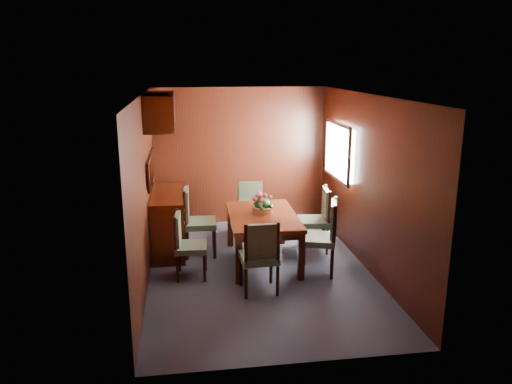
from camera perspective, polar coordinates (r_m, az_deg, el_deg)
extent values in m
plane|color=#313343|center=(7.03, 0.35, -8.91)|extent=(4.50, 4.50, 0.00)
cube|color=black|center=(6.59, -12.63, 0.15)|extent=(0.02, 4.50, 2.40)
cube|color=black|center=(7.02, 12.56, 1.04)|extent=(0.02, 4.50, 2.40)
cube|color=black|center=(8.82, -1.85, 4.11)|extent=(3.00, 0.02, 2.40)
cube|color=black|center=(4.53, 4.70, -6.19)|extent=(3.00, 0.02, 2.40)
cube|color=black|center=(6.46, 0.38, 11.01)|extent=(3.00, 4.50, 0.02)
cube|color=white|center=(7.98, 9.75, 4.61)|extent=(0.14, 1.10, 0.80)
cube|color=#B2B2B7|center=(7.96, 9.27, 4.61)|extent=(0.04, 1.20, 0.90)
cube|color=black|center=(7.54, -11.92, 2.62)|extent=(0.03, 1.36, 0.41)
cube|color=silver|center=(7.54, -11.79, 2.63)|extent=(0.01, 1.30, 0.35)
cube|color=#341106|center=(7.41, -10.94, 9.11)|extent=(0.40, 1.40, 0.50)
cube|color=#341106|center=(7.74, -9.98, -3.33)|extent=(0.48, 1.40, 0.90)
cube|color=#341106|center=(6.52, -2.00, -7.74)|extent=(0.09, 0.09, 0.65)
cube|color=#341106|center=(6.64, 5.17, -7.36)|extent=(0.09, 0.09, 0.65)
cube|color=#341106|center=(7.82, -2.98, -3.88)|extent=(0.09, 0.09, 0.65)
cube|color=#341106|center=(7.93, 2.99, -3.63)|extent=(0.09, 0.09, 0.65)
cube|color=black|center=(7.12, 0.75, -3.37)|extent=(0.86, 1.42, 0.09)
cube|color=#341106|center=(7.10, 0.76, -2.79)|extent=(0.97, 1.53, 0.06)
cylinder|color=black|center=(7.01, -8.73, -7.56)|extent=(0.04, 0.04, 0.36)
cylinder|color=black|center=(6.67, -8.96, -8.76)|extent=(0.04, 0.04, 0.36)
cylinder|color=black|center=(6.99, -5.83, -7.53)|extent=(0.04, 0.04, 0.36)
cylinder|color=black|center=(6.65, -5.90, -8.73)|extent=(0.04, 0.04, 0.36)
cube|color=#4F654D|center=(6.74, -7.42, -6.28)|extent=(0.44, 0.45, 0.07)
cylinder|color=black|center=(6.85, -8.96, -3.86)|extent=(0.04, 0.04, 0.48)
cylinder|color=black|center=(6.50, -9.21, -4.89)|extent=(0.04, 0.04, 0.48)
cube|color=#4F654D|center=(6.66, -8.93, -4.21)|extent=(0.08, 0.39, 0.41)
cylinder|color=black|center=(7.78, -7.85, -5.04)|extent=(0.05, 0.05, 0.42)
cylinder|color=black|center=(7.38, -7.92, -6.15)|extent=(0.05, 0.05, 0.42)
cylinder|color=black|center=(7.78, -4.85, -4.95)|extent=(0.05, 0.05, 0.42)
cylinder|color=black|center=(7.38, -4.75, -6.06)|extent=(0.05, 0.05, 0.42)
cube|color=#4F654D|center=(7.49, -6.40, -3.58)|extent=(0.49, 0.51, 0.09)
cylinder|color=black|center=(7.62, -8.07, -1.14)|extent=(0.05, 0.05, 0.56)
cylinder|color=black|center=(7.21, -8.16, -2.05)|extent=(0.05, 0.05, 0.56)
cube|color=#4F654D|center=(7.40, -7.95, -1.42)|extent=(0.08, 0.45, 0.47)
cylinder|color=black|center=(6.75, 8.67, -8.21)|extent=(0.05, 0.05, 0.41)
cylinder|color=black|center=(7.14, 8.75, -6.90)|extent=(0.05, 0.05, 0.41)
cylinder|color=black|center=(6.77, 5.23, -8.04)|extent=(0.05, 0.05, 0.41)
cylinder|color=black|center=(7.16, 5.51, -6.75)|extent=(0.05, 0.05, 0.41)
cube|color=#4F654D|center=(6.86, 7.11, -5.37)|extent=(0.59, 0.61, 0.08)
cylinder|color=black|center=(6.56, 8.94, -3.81)|extent=(0.05, 0.05, 0.55)
cylinder|color=black|center=(6.96, 9.01, -2.73)|extent=(0.05, 0.05, 0.55)
cube|color=#4F654D|center=(6.76, 8.81, -3.07)|extent=(0.20, 0.44, 0.47)
cylinder|color=black|center=(7.58, 8.15, -5.67)|extent=(0.04, 0.04, 0.39)
cylinder|color=black|center=(7.96, 7.70, -4.66)|extent=(0.04, 0.04, 0.39)
cylinder|color=black|center=(7.53, 5.25, -5.72)|extent=(0.04, 0.04, 0.39)
cylinder|color=black|center=(7.91, 4.94, -4.71)|extent=(0.04, 0.04, 0.39)
cube|color=#4F654D|center=(7.66, 6.57, -3.36)|extent=(0.50, 0.52, 0.08)
cylinder|color=black|center=(7.42, 8.38, -1.89)|extent=(0.04, 0.04, 0.53)
cylinder|color=black|center=(7.81, 7.90, -1.05)|extent=(0.04, 0.04, 0.53)
cube|color=#4F654D|center=(7.60, 7.99, -1.32)|extent=(0.11, 0.43, 0.44)
cylinder|color=black|center=(6.17, -1.15, -10.45)|extent=(0.04, 0.04, 0.39)
cylinder|color=black|center=(6.24, 2.48, -10.15)|extent=(0.04, 0.04, 0.39)
cylinder|color=black|center=(6.51, -1.73, -9.07)|extent=(0.04, 0.04, 0.39)
cylinder|color=black|center=(6.58, 1.71, -8.81)|extent=(0.04, 0.04, 0.39)
cube|color=#4F654D|center=(6.27, 0.33, -7.51)|extent=(0.47, 0.46, 0.08)
cylinder|color=black|center=(5.96, -1.16, -6.05)|extent=(0.04, 0.04, 0.51)
cylinder|color=black|center=(6.04, 2.55, -5.80)|extent=(0.04, 0.04, 0.51)
cube|color=#4F654D|center=(6.01, 0.67, -5.69)|extent=(0.42, 0.08, 0.43)
cylinder|color=black|center=(8.44, 0.63, -3.49)|extent=(0.04, 0.04, 0.37)
cylinder|color=black|center=(8.40, -1.93, -3.58)|extent=(0.04, 0.04, 0.37)
cylinder|color=black|center=(8.10, 0.94, -4.28)|extent=(0.04, 0.04, 0.37)
cylinder|color=black|center=(8.06, -1.73, -4.37)|extent=(0.04, 0.04, 0.37)
cube|color=#4F654D|center=(8.18, -0.53, -2.32)|extent=(0.45, 0.43, 0.08)
cylinder|color=black|center=(8.31, 0.63, -0.28)|extent=(0.04, 0.04, 0.49)
cylinder|color=black|center=(8.27, -1.97, -0.36)|extent=(0.04, 0.04, 0.49)
cube|color=#4F654D|center=(8.27, -0.65, -0.23)|extent=(0.40, 0.07, 0.42)
cylinder|color=#C56C3C|center=(7.16, 0.74, -2.03)|extent=(0.29, 0.29, 0.09)
sphere|color=#154116|center=(7.14, 0.74, -1.51)|extent=(0.22, 0.22, 0.22)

